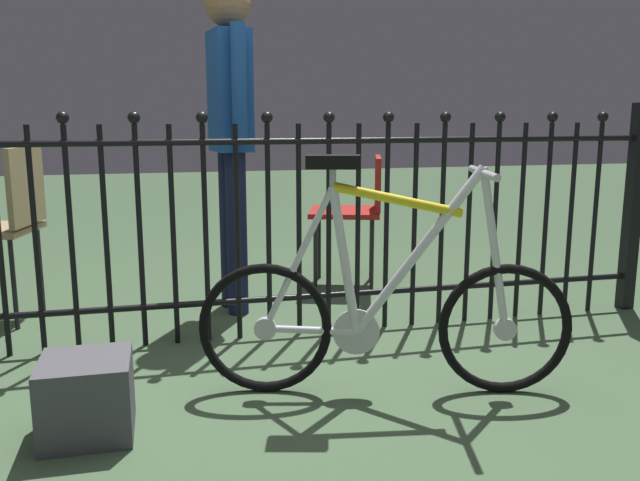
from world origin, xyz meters
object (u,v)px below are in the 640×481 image
object	(u,v)px
display_crate	(87,397)
chair_tan	(7,216)
person_visitor	(230,117)
bicycle	(385,310)
chair_red	(357,205)

from	to	relation	value
display_crate	chair_tan	bearing A→B (deg)	109.28
person_visitor	display_crate	world-z (taller)	person_visitor
person_visitor	bicycle	bearing A→B (deg)	-70.51
chair_tan	display_crate	xyz separation A→B (m)	(0.50, -1.43, -0.42)
bicycle	chair_red	bearing A→B (deg)	77.03
bicycle	chair_red	world-z (taller)	bicycle
bicycle	person_visitor	xyz separation A→B (m)	(-0.44, 1.24, 0.72)
bicycle	person_visitor	distance (m)	1.50
chair_tan	chair_red	size ratio (longest dim) A/B	1.12
chair_tan	chair_red	xyz separation A→B (m)	(1.95, 0.26, -0.04)
chair_tan	person_visitor	world-z (taller)	person_visitor
chair_red	display_crate	size ratio (longest dim) A/B	2.75
bicycle	person_visitor	size ratio (longest dim) A/B	0.81
chair_red	person_visitor	world-z (taller)	person_visitor
bicycle	chair_tan	xyz separation A→B (m)	(-1.59, 1.33, 0.22)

